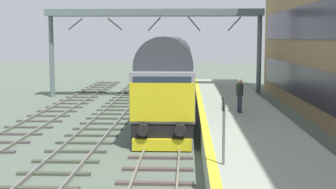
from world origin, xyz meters
TOP-DOWN VIEW (x-y plane):
  - ground_plane at (0.00, 0.00)m, footprint 140.00×140.00m
  - track_main at (0.00, 0.00)m, footprint 2.50×60.00m
  - track_adjacent_west at (-3.50, 0.00)m, footprint 2.50×60.00m
  - track_adjacent_far_west at (-7.16, -0.00)m, footprint 2.50×60.00m
  - station_platform at (3.60, 0.00)m, footprint 4.00×44.00m
  - diesel_locomotive at (0.00, 8.45)m, footprint 2.74×19.75m
  - platform_number_sign at (2.06, -7.05)m, footprint 0.10×0.44m
  - waiting_passenger at (3.57, 2.80)m, footprint 0.44×0.48m
  - overhead_footbridge at (-1.53, 16.78)m, footprint 16.46×2.00m

SIDE VIEW (x-z plane):
  - ground_plane at x=0.00m, z-range 0.00..0.00m
  - track_adjacent_west at x=-3.50m, z-range -0.02..0.13m
  - track_main at x=0.00m, z-range -0.02..0.13m
  - track_adjacent_far_west at x=-7.16m, z-range -0.02..0.13m
  - station_platform at x=3.60m, z-range 0.00..1.01m
  - waiting_passenger at x=3.57m, z-range 1.17..2.81m
  - platform_number_sign at x=2.06m, z-range 1.33..3.25m
  - diesel_locomotive at x=0.00m, z-range 0.15..4.83m
  - overhead_footbridge at x=-1.53m, z-range 2.83..9.61m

